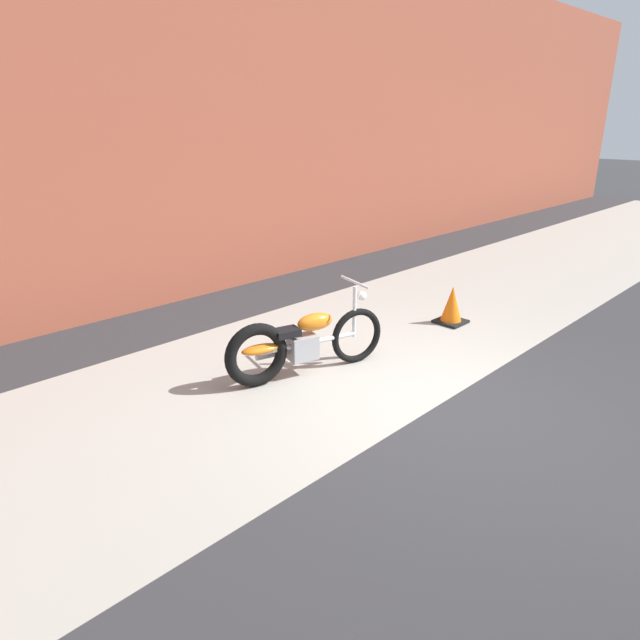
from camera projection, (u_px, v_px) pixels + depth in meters
ground_plane at (436, 407)px, 5.73m from camera, size 80.00×80.00×0.00m
sidewalk_slab at (316, 358)px, 6.88m from camera, size 36.00×3.50×0.01m
brick_building_wall at (149, 108)px, 8.17m from camera, size 36.00×0.50×5.86m
motorcycle_orange at (297, 344)px, 6.28m from camera, size 1.96×0.79×1.03m
traffic_cone at (452, 306)px, 8.00m from camera, size 0.40×0.40×0.55m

